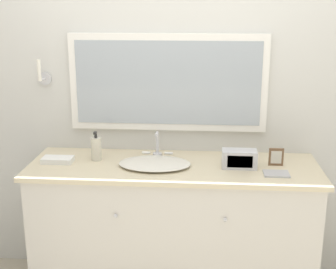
{
  "coord_description": "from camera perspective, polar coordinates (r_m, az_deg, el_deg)",
  "views": [
    {
      "loc": [
        0.18,
        -2.46,
        1.9
      ],
      "look_at": [
        -0.03,
        0.33,
        1.11
      ],
      "focal_mm": 50.0,
      "sensor_mm": 36.0,
      "label": 1
    }
  ],
  "objects": [
    {
      "name": "appliance_box",
      "position": [
        2.94,
        8.7,
        -2.97
      ],
      "size": [
        0.21,
        0.11,
        0.11
      ],
      "color": "#BCBCC1",
      "rests_on": "vanity_counter"
    },
    {
      "name": "sink_basin",
      "position": [
        2.95,
        -1.62,
        -3.47
      ],
      "size": [
        0.45,
        0.36,
        0.18
      ],
      "color": "silver",
      "rests_on": "vanity_counter"
    },
    {
      "name": "picture_frame",
      "position": [
        3.02,
        13.04,
        -2.68
      ],
      "size": [
        0.09,
        0.01,
        0.11
      ],
      "color": "brown",
      "rests_on": "vanity_counter"
    },
    {
      "name": "vanity_counter",
      "position": [
        3.15,
        0.65,
        -11.49
      ],
      "size": [
        1.84,
        0.61,
        0.91
      ],
      "color": "beige",
      "rests_on": "ground_plane"
    },
    {
      "name": "hand_towel_near_sink",
      "position": [
        3.09,
        -13.3,
        -3.02
      ],
      "size": [
        0.2,
        0.11,
        0.03
      ],
      "color": "white",
      "rests_on": "vanity_counter"
    },
    {
      "name": "soap_bottle",
      "position": [
        3.07,
        -8.74,
        -1.7
      ],
      "size": [
        0.07,
        0.07,
        0.19
      ],
      "color": "beige",
      "rests_on": "vanity_counter"
    },
    {
      "name": "wall_back",
      "position": [
        3.19,
        1.06,
        4.59
      ],
      "size": [
        8.0,
        0.18,
        2.55
      ],
      "color": "silver",
      "rests_on": "ground_plane"
    },
    {
      "name": "metal_tray",
      "position": [
        2.88,
        13.06,
        -4.67
      ],
      "size": [
        0.15,
        0.12,
        0.01
      ],
      "color": "#ADADB2",
      "rests_on": "vanity_counter"
    }
  ]
}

